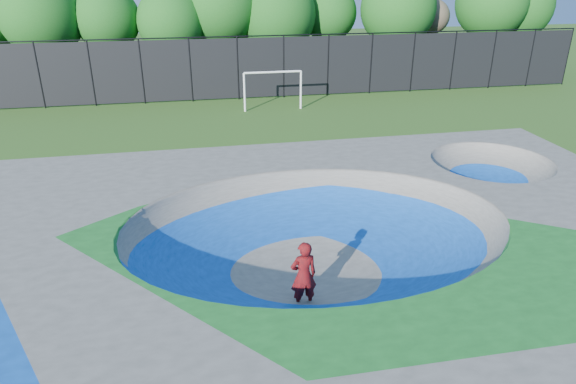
% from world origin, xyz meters
% --- Properties ---
extents(ground, '(120.00, 120.00, 0.00)m').
position_xyz_m(ground, '(0.00, 0.00, 0.00)').
color(ground, '#2B5317').
rests_on(ground, ground).
extents(skate_deck, '(22.00, 14.00, 1.50)m').
position_xyz_m(skate_deck, '(0.00, 0.00, 0.75)').
color(skate_deck, gray).
rests_on(skate_deck, ground).
extents(skater, '(0.73, 0.53, 1.89)m').
position_xyz_m(skater, '(-0.78, -1.82, 0.94)').
color(skater, '#B20E0F').
rests_on(skater, ground).
extents(skateboard, '(0.78, 0.22, 0.05)m').
position_xyz_m(skateboard, '(-0.78, -1.82, 0.03)').
color(skateboard, black).
rests_on(skateboard, ground).
extents(soccer_goal, '(3.56, 0.12, 2.35)m').
position_xyz_m(soccer_goal, '(1.75, 17.85, 1.64)').
color(soccer_goal, white).
rests_on(soccer_goal, ground).
extents(fence, '(48.09, 0.09, 4.04)m').
position_xyz_m(fence, '(0.00, 21.00, 2.10)').
color(fence, black).
rests_on(fence, ground).
extents(treeline, '(52.05, 7.18, 8.24)m').
position_xyz_m(treeline, '(1.37, 26.23, 5.06)').
color(treeline, '#413120').
rests_on(treeline, ground).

